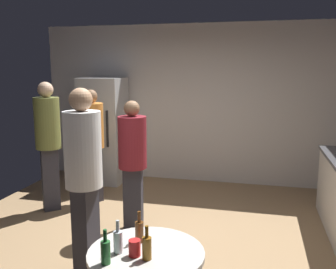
{
  "coord_description": "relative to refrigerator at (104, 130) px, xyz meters",
  "views": [
    {
      "loc": [
        1.12,
        -3.67,
        1.96
      ],
      "look_at": [
        0.08,
        0.56,
        1.18
      ],
      "focal_mm": 39.64,
      "sensor_mm": 36.0,
      "label": 1
    }
  ],
  "objects": [
    {
      "name": "beer_bottle_clear",
      "position": [
        1.7,
        -3.7,
        -0.08
      ],
      "size": [
        0.06,
        0.06,
        0.23
      ],
      "color": "silver",
      "rests_on": "foreground_table"
    },
    {
      "name": "person_in_white_shirt",
      "position": [
        1.05,
        -2.87,
        0.15
      ],
      "size": [
        0.39,
        0.39,
        1.79
      ],
      "rotation": [
        0.0,
        0.0,
        -0.15
      ],
      "color": "#2D2D38",
      "rests_on": "ground_plane"
    },
    {
      "name": "person_in_olive_shirt",
      "position": [
        -0.19,
        -1.44,
        0.15
      ],
      "size": [
        0.48,
        0.48,
        1.78
      ],
      "rotation": [
        0.0,
        0.0,
        -0.87
      ],
      "color": "#2D2D38",
      "rests_on": "ground_plane"
    },
    {
      "name": "refrigerator",
      "position": [
        0.0,
        0.0,
        0.0
      ],
      "size": [
        0.7,
        0.68,
        1.8
      ],
      "color": "silver",
      "rests_on": "ground_plane"
    },
    {
      "name": "beer_bottle_brown",
      "position": [
        1.79,
        -3.51,
        -0.08
      ],
      "size": [
        0.06,
        0.06,
        0.23
      ],
      "color": "#593314",
      "rests_on": "foreground_table"
    },
    {
      "name": "beer_bottle_amber",
      "position": [
        1.92,
        -3.73,
        -0.08
      ],
      "size": [
        0.06,
        0.06,
        0.23
      ],
      "color": "#8C5919",
      "rests_on": "foreground_table"
    },
    {
      "name": "plastic_cup_red",
      "position": [
        1.82,
        -3.71,
        -0.11
      ],
      "size": [
        0.08,
        0.08,
        0.11
      ],
      "primitive_type": "cylinder",
      "color": "red",
      "rests_on": "foreground_table"
    },
    {
      "name": "beer_bottle_green",
      "position": [
        1.68,
        -3.85,
        -0.08
      ],
      "size": [
        0.06,
        0.06,
        0.23
      ],
      "color": "#26662D",
      "rests_on": "foreground_table"
    },
    {
      "name": "person_in_maroon_shirt",
      "position": [
        1.15,
        -1.79,
        0.03
      ],
      "size": [
        0.38,
        0.38,
        1.59
      ],
      "rotation": [
        0.0,
        0.0,
        -1.43
      ],
      "color": "#2D2D38",
      "rests_on": "ground_plane"
    },
    {
      "name": "wall_back",
      "position": [
        1.46,
        0.43,
        0.45
      ],
      "size": [
        5.32,
        0.06,
        2.7
      ],
      "primitive_type": "cube",
      "color": "silver",
      "rests_on": "ground_plane"
    },
    {
      "name": "ground_plane",
      "position": [
        1.46,
        -2.2,
        -0.95
      ],
      "size": [
        5.2,
        5.2,
        0.1
      ],
      "primitive_type": "cube",
      "color": "#9E7C56"
    },
    {
      "name": "foreground_table",
      "position": [
        1.88,
        -3.64,
        -0.27
      ],
      "size": [
        0.8,
        0.8,
        0.73
      ],
      "color": "beige",
      "rests_on": "ground_plane"
    },
    {
      "name": "person_in_orange_shirt",
      "position": [
        0.25,
        -1.0,
        0.07
      ],
      "size": [
        0.47,
        0.47,
        1.66
      ],
      "rotation": [
        0.0,
        0.0,
        -0.55
      ],
      "color": "#2D2D38",
      "rests_on": "ground_plane"
    }
  ]
}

